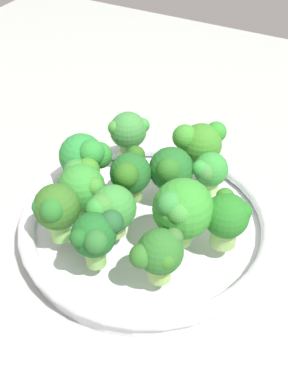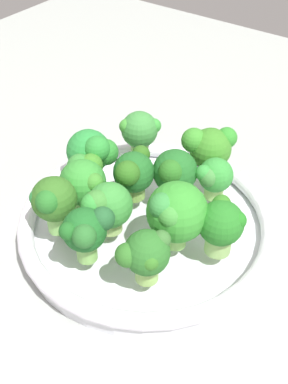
# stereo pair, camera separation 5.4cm
# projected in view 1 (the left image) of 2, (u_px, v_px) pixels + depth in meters

# --- Properties ---
(ground_plane) EXTENTS (1.30, 1.30, 0.03)m
(ground_plane) POSITION_uv_depth(u_px,v_px,m) (139.00, 253.00, 0.57)
(ground_plane) COLOR #A5ABA6
(bowl) EXTENTS (0.29, 0.29, 0.03)m
(bowl) POSITION_uv_depth(u_px,v_px,m) (144.00, 222.00, 0.57)
(bowl) COLOR silver
(bowl) RESTS_ON ground_plane
(broccoli_floret_0) EXTENTS (0.04, 0.04, 0.05)m
(broccoli_floret_0) POSITION_uv_depth(u_px,v_px,m) (209.00, 171.00, 0.57)
(broccoli_floret_0) COLOR #A1D96C
(broccoli_floret_0) RESTS_ON bowl
(broccoli_floret_1) EXTENTS (0.06, 0.05, 0.06)m
(broccoli_floret_1) POSITION_uv_depth(u_px,v_px,m) (110.00, 209.00, 0.51)
(broccoli_floret_1) COLOR #A2C76B
(broccoli_floret_1) RESTS_ON bowl
(broccoli_floret_2) EXTENTS (0.05, 0.05, 0.06)m
(broccoli_floret_2) POSITION_uv_depth(u_px,v_px,m) (227.00, 217.00, 0.50)
(broccoli_floret_2) COLOR #98CA6A
(broccoli_floret_2) RESTS_ON bowl
(broccoli_floret_3) EXTENTS (0.05, 0.06, 0.07)m
(broccoli_floret_3) POSITION_uv_depth(u_px,v_px,m) (85.00, 156.00, 0.57)
(broccoli_floret_3) COLOR #82C960
(broccoli_floret_3) RESTS_ON bowl
(broccoli_floret_4) EXTENTS (0.05, 0.05, 0.06)m
(broccoli_floret_4) POSITION_uv_depth(u_px,v_px,m) (128.00, 132.00, 0.61)
(broccoli_floret_4) COLOR #82B557
(broccoli_floret_4) RESTS_ON bowl
(broccoli_floret_5) EXTENTS (0.06, 0.06, 0.08)m
(broccoli_floret_5) POSITION_uv_depth(u_px,v_px,m) (183.00, 208.00, 0.49)
(broccoli_floret_5) COLOR #8AC95F
(broccoli_floret_5) RESTS_ON bowl
(broccoli_floret_6) EXTENTS (0.05, 0.05, 0.06)m
(broccoli_floret_6) POSITION_uv_depth(u_px,v_px,m) (171.00, 170.00, 0.56)
(broccoli_floret_6) COLOR #7EB05A
(broccoli_floret_6) RESTS_ON bowl
(broccoli_floret_7) EXTENTS (0.05, 0.04, 0.06)m
(broccoli_floret_7) POSITION_uv_depth(u_px,v_px,m) (95.00, 236.00, 0.47)
(broccoli_floret_7) COLOR #81C05B
(broccoli_floret_7) RESTS_ON bowl
(broccoli_floret_8) EXTENTS (0.06, 0.06, 0.06)m
(broccoli_floret_8) POSITION_uv_depth(u_px,v_px,m) (199.00, 143.00, 0.60)
(broccoli_floret_8) COLOR #9ED06C
(broccoli_floret_8) RESTS_ON bowl
(broccoli_floret_9) EXTENTS (0.06, 0.05, 0.06)m
(broccoli_floret_9) POSITION_uv_depth(u_px,v_px,m) (130.00, 174.00, 0.55)
(broccoli_floret_9) COLOR #83B04F
(broccoli_floret_9) RESTS_ON bowl
(broccoli_floret_10) EXTENTS (0.06, 0.06, 0.06)m
(broccoli_floret_10) POSITION_uv_depth(u_px,v_px,m) (82.00, 185.00, 0.54)
(broccoli_floret_10) COLOR #83C35D
(broccoli_floret_10) RESTS_ON bowl
(broccoli_floret_11) EXTENTS (0.05, 0.05, 0.07)m
(broccoli_floret_11) POSITION_uv_depth(u_px,v_px,m) (56.00, 208.00, 0.50)
(broccoli_floret_11) COLOR #88CC63
(broccoli_floret_11) RESTS_ON bowl
(broccoli_floret_12) EXTENTS (0.05, 0.05, 0.06)m
(broccoli_floret_12) POSITION_uv_depth(u_px,v_px,m) (159.00, 253.00, 0.46)
(broccoli_floret_12) COLOR #9AD063
(broccoli_floret_12) RESTS_ON bowl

